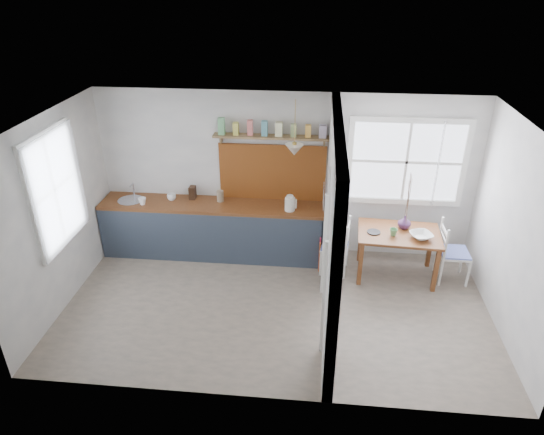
# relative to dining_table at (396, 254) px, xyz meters

# --- Properties ---
(floor) EXTENTS (5.80, 3.20, 0.01)m
(floor) POSITION_rel_dining_table_xyz_m (-1.72, -0.95, -0.37)
(floor) COLOR gray
(floor) RESTS_ON ground
(ceiling) EXTENTS (5.80, 3.20, 0.01)m
(ceiling) POSITION_rel_dining_table_xyz_m (-1.72, -0.95, 2.23)
(ceiling) COLOR silver
(ceiling) RESTS_ON walls
(walls) EXTENTS (5.81, 3.21, 2.60)m
(walls) POSITION_rel_dining_table_xyz_m (-1.72, -0.95, 0.93)
(walls) COLOR silver
(walls) RESTS_ON floor
(partition) EXTENTS (0.12, 3.20, 2.60)m
(partition) POSITION_rel_dining_table_xyz_m (-1.02, -0.90, 1.08)
(partition) COLOR silver
(partition) RESTS_ON floor
(kitchen_window) EXTENTS (0.10, 1.16, 1.50)m
(kitchen_window) POSITION_rel_dining_table_xyz_m (-4.59, -0.95, 1.28)
(kitchen_window) COLOR white
(kitchen_window) RESTS_ON walls
(nook_window) EXTENTS (1.76, 0.10, 1.30)m
(nook_window) POSITION_rel_dining_table_xyz_m (0.08, 0.61, 1.23)
(nook_window) COLOR white
(nook_window) RESTS_ON walls
(counter) EXTENTS (3.50, 0.60, 0.90)m
(counter) POSITION_rel_dining_table_xyz_m (-2.85, 0.37, 0.09)
(counter) COLOR brown
(counter) RESTS_ON floor
(sink) EXTENTS (0.40, 0.40, 0.02)m
(sink) POSITION_rel_dining_table_xyz_m (-4.15, 0.35, 0.52)
(sink) COLOR silver
(sink) RESTS_ON counter
(backsplash) EXTENTS (1.65, 0.03, 0.90)m
(backsplash) POSITION_rel_dining_table_xyz_m (-1.92, 0.62, 0.98)
(backsplash) COLOR brown
(backsplash) RESTS_ON walls
(shelf) EXTENTS (1.75, 0.20, 0.21)m
(shelf) POSITION_rel_dining_table_xyz_m (-1.92, 0.54, 1.64)
(shelf) COLOR olive
(shelf) RESTS_ON walls
(pendant_lamp) EXTENTS (0.26, 0.26, 0.16)m
(pendant_lamp) POSITION_rel_dining_table_xyz_m (-1.57, 0.20, 1.51)
(pendant_lamp) COLOR white
(pendant_lamp) RESTS_ON ceiling
(utensil_rail) EXTENTS (0.02, 0.50, 0.02)m
(utensil_rail) POSITION_rel_dining_table_xyz_m (-1.11, -0.05, 1.08)
(utensil_rail) COLOR silver
(utensil_rail) RESTS_ON partition
(dining_table) EXTENTS (1.23, 0.86, 0.74)m
(dining_table) POSITION_rel_dining_table_xyz_m (0.00, 0.00, 0.00)
(dining_table) COLOR brown
(dining_table) RESTS_ON floor
(chair_left) EXTENTS (0.46, 0.46, 0.88)m
(chair_left) POSITION_rel_dining_table_xyz_m (-0.92, 0.03, 0.07)
(chair_left) COLOR silver
(chair_left) RESTS_ON floor
(chair_right) EXTENTS (0.43, 0.43, 0.93)m
(chair_right) POSITION_rel_dining_table_xyz_m (0.82, -0.02, 0.10)
(chair_right) COLOR silver
(chair_right) RESTS_ON floor
(kettle) EXTENTS (0.23, 0.20, 0.25)m
(kettle) POSITION_rel_dining_table_xyz_m (-1.62, 0.24, 0.66)
(kettle) COLOR white
(kettle) RESTS_ON counter
(mug_a) EXTENTS (0.15, 0.15, 0.11)m
(mug_a) POSITION_rel_dining_table_xyz_m (-3.91, 0.21, 0.59)
(mug_a) COLOR white
(mug_a) RESTS_ON counter
(mug_b) EXTENTS (0.18, 0.18, 0.11)m
(mug_b) POSITION_rel_dining_table_xyz_m (-3.50, 0.41, 0.59)
(mug_b) COLOR white
(mug_b) RESTS_ON counter
(knife_block) EXTENTS (0.10, 0.13, 0.20)m
(knife_block) POSITION_rel_dining_table_xyz_m (-3.18, 0.51, 0.63)
(knife_block) COLOR #312216
(knife_block) RESTS_ON counter
(jar) EXTENTS (0.13, 0.13, 0.17)m
(jar) POSITION_rel_dining_table_xyz_m (-2.73, 0.45, 0.62)
(jar) COLOR #84725A
(jar) RESTS_ON counter
(towel_magenta) EXTENTS (0.02, 0.03, 0.59)m
(towel_magenta) POSITION_rel_dining_table_xyz_m (-1.14, 0.02, -0.09)
(towel_magenta) COLOR #C3274E
(towel_magenta) RESTS_ON counter
(towel_orange) EXTENTS (0.02, 0.03, 0.52)m
(towel_orange) POSITION_rel_dining_table_xyz_m (-1.14, -0.02, -0.12)
(towel_orange) COLOR #D45C29
(towel_orange) RESTS_ON counter
(bowl) EXTENTS (0.39, 0.39, 0.07)m
(bowl) POSITION_rel_dining_table_xyz_m (0.28, -0.13, 0.41)
(bowl) COLOR silver
(bowl) RESTS_ON dining_table
(table_cup) EXTENTS (0.15, 0.15, 0.11)m
(table_cup) POSITION_rel_dining_table_xyz_m (-0.10, -0.09, 0.42)
(table_cup) COLOR #568F57
(table_cup) RESTS_ON dining_table
(plate) EXTENTS (0.24, 0.24, 0.02)m
(plate) POSITION_rel_dining_table_xyz_m (-0.37, -0.04, 0.38)
(plate) COLOR black
(plate) RESTS_ON dining_table
(vase) EXTENTS (0.25, 0.25, 0.20)m
(vase) POSITION_rel_dining_table_xyz_m (0.08, 0.14, 0.47)
(vase) COLOR #43234A
(vase) RESTS_ON dining_table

